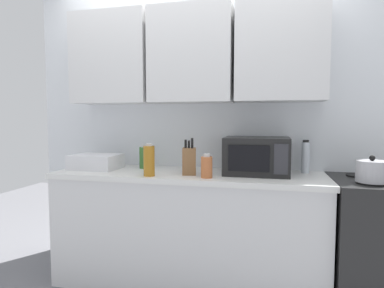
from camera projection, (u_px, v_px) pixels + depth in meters
wall_back_with_cabinets at (194, 89)px, 2.69m from camera, size 2.97×0.38×2.60m
counter_run at (188, 228)px, 2.55m from camera, size 2.10×0.63×0.90m
kettle at (372, 171)px, 2.06m from camera, size 0.19×0.19×0.17m
microwave at (257, 156)px, 2.43m from camera, size 0.48×0.37×0.28m
dish_rack at (96, 162)px, 2.70m from camera, size 0.38×0.30×0.12m
knife_block at (189, 161)px, 2.42m from camera, size 0.12×0.14×0.28m
bottle_clear_tall at (305, 157)px, 2.48m from camera, size 0.06×0.06×0.26m
bottle_green_oil at (143, 157)px, 2.72m from camera, size 0.07×0.07×0.21m
bottle_amber_vinegar at (149, 161)px, 2.35m from camera, size 0.08×0.08×0.24m
bottle_spice_jar at (207, 167)px, 2.28m from camera, size 0.08×0.08×0.17m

